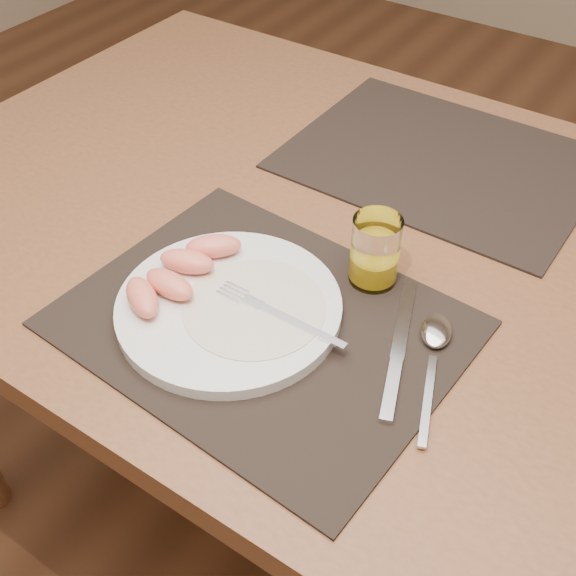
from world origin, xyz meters
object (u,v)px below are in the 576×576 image
(spoon, at_px, (435,340))
(placemat_near, at_px, (262,323))
(juice_glass, at_px, (375,254))
(fork, at_px, (270,310))
(placemat_far, at_px, (440,160))
(knife, at_px, (397,358))
(table, at_px, (359,277))
(plate, at_px, (229,307))

(spoon, bearing_deg, placemat_near, -155.87)
(juice_glass, bearing_deg, spoon, -26.93)
(placemat_near, distance_m, fork, 0.02)
(placemat_far, bearing_deg, placemat_near, -93.00)
(knife, relative_size, spoon, 1.13)
(table, height_order, spoon, spoon)
(placemat_near, relative_size, knife, 2.13)
(table, height_order, placemat_near, placemat_near)
(table, relative_size, knife, 6.62)
(spoon, xyz_separation_m, juice_glass, (-0.11, 0.06, 0.04))
(spoon, bearing_deg, plate, -158.06)
(table, distance_m, fork, 0.24)
(fork, bearing_deg, placemat_far, 87.84)
(plate, distance_m, fork, 0.05)
(knife, bearing_deg, table, 128.88)
(table, height_order, placemat_far, placemat_far)
(plate, height_order, juice_glass, juice_glass)
(knife, relative_size, juice_glass, 2.30)
(fork, xyz_separation_m, knife, (0.15, 0.03, -0.02))
(placemat_far, distance_m, knife, 0.43)
(placemat_far, bearing_deg, knife, -71.30)
(placemat_near, bearing_deg, knife, 12.68)
(table, xyz_separation_m, placemat_far, (0.01, 0.22, 0.09))
(fork, xyz_separation_m, juice_glass, (0.06, 0.13, 0.02))
(fork, relative_size, spoon, 0.94)
(placemat_near, relative_size, spoon, 2.41)
(fork, bearing_deg, knife, 11.01)
(placemat_near, xyz_separation_m, juice_glass, (0.07, 0.14, 0.04))
(table, xyz_separation_m, spoon, (0.17, -0.14, 0.09))
(table, relative_size, placemat_near, 3.11)
(placemat_far, relative_size, fork, 2.58)
(placemat_near, relative_size, plate, 1.67)
(placemat_far, xyz_separation_m, spoon, (0.16, -0.36, 0.01))
(table, distance_m, plate, 0.25)
(placemat_near, height_order, knife, knife)
(placemat_near, bearing_deg, placemat_far, 87.00)
(plate, relative_size, fork, 1.55)
(knife, bearing_deg, spoon, 62.32)
(plate, relative_size, spoon, 1.45)
(placemat_near, distance_m, juice_glass, 0.16)
(plate, height_order, spoon, plate)
(juice_glass, bearing_deg, fork, -115.21)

